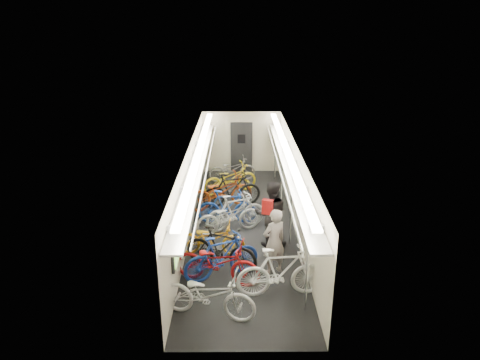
{
  "coord_description": "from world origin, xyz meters",
  "views": [
    {
      "loc": [
        -0.15,
        -11.2,
        5.68
      ],
      "look_at": [
        -0.08,
        0.88,
        1.15
      ],
      "focal_mm": 32.0,
      "sensor_mm": 36.0,
      "label": 1
    }
  ],
  "objects_px": {
    "bicycle_0": "(208,294)",
    "passenger_near": "(274,242)",
    "passenger_mid": "(271,214)",
    "bicycle_1": "(222,257)",
    "backpack": "(267,207)"
  },
  "relations": [
    {
      "from": "bicycle_0",
      "to": "passenger_near",
      "type": "xyz_separation_m",
      "value": [
        1.45,
        1.61,
        0.3
      ]
    },
    {
      "from": "bicycle_1",
      "to": "backpack",
      "type": "distance_m",
      "value": 1.79
    },
    {
      "from": "passenger_near",
      "to": "backpack",
      "type": "relative_size",
      "value": 4.34
    },
    {
      "from": "bicycle_0",
      "to": "passenger_near",
      "type": "height_order",
      "value": "passenger_near"
    },
    {
      "from": "bicycle_0",
      "to": "passenger_near",
      "type": "bearing_deg",
      "value": -27.14
    },
    {
      "from": "bicycle_1",
      "to": "passenger_near",
      "type": "bearing_deg",
      "value": -103.74
    },
    {
      "from": "bicycle_1",
      "to": "backpack",
      "type": "bearing_deg",
      "value": -66.86
    },
    {
      "from": "passenger_near",
      "to": "backpack",
      "type": "bearing_deg",
      "value": -112.14
    },
    {
      "from": "passenger_near",
      "to": "backpack",
      "type": "height_order",
      "value": "passenger_near"
    },
    {
      "from": "bicycle_0",
      "to": "passenger_mid",
      "type": "bearing_deg",
      "value": -11.6
    },
    {
      "from": "passenger_mid",
      "to": "backpack",
      "type": "height_order",
      "value": "passenger_mid"
    },
    {
      "from": "bicycle_0",
      "to": "bicycle_1",
      "type": "relative_size",
      "value": 1.08
    },
    {
      "from": "passenger_mid",
      "to": "passenger_near",
      "type": "bearing_deg",
      "value": 91.33
    },
    {
      "from": "backpack",
      "to": "passenger_near",
      "type": "bearing_deg",
      "value": -63.53
    },
    {
      "from": "bicycle_0",
      "to": "bicycle_1",
      "type": "xyz_separation_m",
      "value": [
        0.23,
        1.4,
        0.03
      ]
    }
  ]
}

